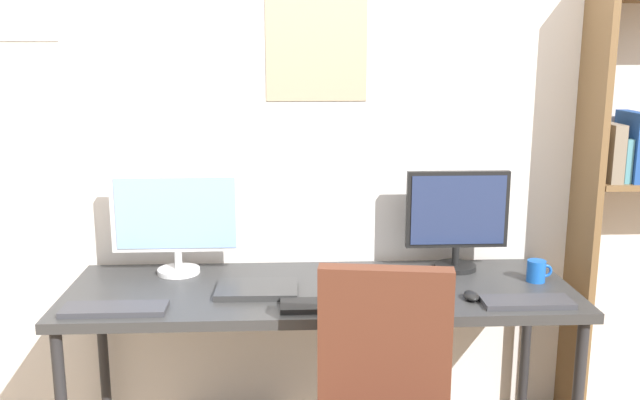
% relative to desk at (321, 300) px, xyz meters
% --- Properties ---
extents(wall_back, '(4.43, 0.11, 2.60)m').
position_rel_desk_xyz_m(wall_back, '(-0.00, 0.42, 0.61)').
color(wall_back, silver).
rests_on(wall_back, ground_plane).
extents(desk, '(2.03, 0.68, 0.74)m').
position_rel_desk_xyz_m(desk, '(0.00, 0.00, 0.00)').
color(desk, '#333333').
rests_on(desk, ground_plane).
extents(monitor_left, '(0.55, 0.18, 0.43)m').
position_rel_desk_xyz_m(monitor_left, '(-0.60, 0.21, 0.29)').
color(monitor_left, silver).
rests_on(monitor_left, desk).
extents(monitor_right, '(0.44, 0.18, 0.43)m').
position_rel_desk_xyz_m(monitor_right, '(0.60, 0.21, 0.29)').
color(monitor_right, black).
rests_on(monitor_right, desk).
extents(keyboard_left, '(0.38, 0.13, 0.02)m').
position_rel_desk_xyz_m(keyboard_left, '(-0.77, -0.23, 0.06)').
color(keyboard_left, '#38383D').
rests_on(keyboard_left, desk).
extents(keyboard_center, '(0.32, 0.13, 0.02)m').
position_rel_desk_xyz_m(keyboard_center, '(0.00, -0.23, 0.06)').
color(keyboard_center, black).
rests_on(keyboard_center, desk).
extents(keyboard_right, '(0.34, 0.13, 0.02)m').
position_rel_desk_xyz_m(keyboard_right, '(0.77, -0.23, 0.06)').
color(keyboard_right, '#38383D').
rests_on(keyboard_right, desk).
extents(mouse_left_side, '(0.06, 0.10, 0.03)m').
position_rel_desk_xyz_m(mouse_left_side, '(0.21, -0.22, 0.07)').
color(mouse_left_side, silver).
rests_on(mouse_left_side, desk).
extents(mouse_right_side, '(0.06, 0.10, 0.03)m').
position_rel_desk_xyz_m(mouse_right_side, '(0.57, -0.17, 0.07)').
color(mouse_right_side, black).
rests_on(mouse_right_side, desk).
extents(laptop_closed, '(0.32, 0.23, 0.02)m').
position_rel_desk_xyz_m(laptop_closed, '(-0.25, -0.05, 0.07)').
color(laptop_closed, '#2D2D2D').
rests_on(laptop_closed, desk).
extents(coffee_mug, '(0.11, 0.08, 0.09)m').
position_rel_desk_xyz_m(coffee_mug, '(0.90, 0.03, 0.10)').
color(coffee_mug, blue).
rests_on(coffee_mug, desk).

